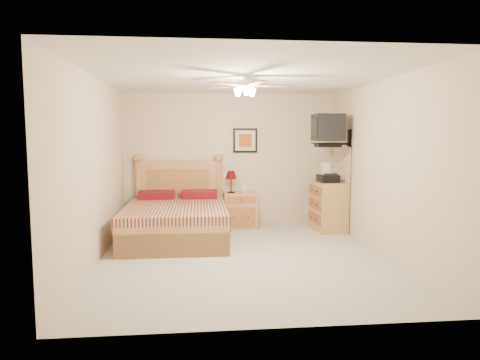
# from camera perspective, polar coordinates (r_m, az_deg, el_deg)

# --- Properties ---
(floor) EXTENTS (4.50, 4.50, 0.00)m
(floor) POSITION_cam_1_polar(r_m,az_deg,el_deg) (6.13, 0.48, -10.28)
(floor) COLOR #AAA59A
(floor) RESTS_ON ground
(ceiling) EXTENTS (4.00, 4.50, 0.04)m
(ceiling) POSITION_cam_1_polar(r_m,az_deg,el_deg) (5.94, 0.50, 13.58)
(ceiling) COLOR white
(ceiling) RESTS_ON ground
(wall_back) EXTENTS (4.00, 0.04, 2.50)m
(wall_back) POSITION_cam_1_polar(r_m,az_deg,el_deg) (8.14, -1.21, 2.68)
(wall_back) COLOR beige
(wall_back) RESTS_ON ground
(wall_front) EXTENTS (4.00, 0.04, 2.50)m
(wall_front) POSITION_cam_1_polar(r_m,az_deg,el_deg) (3.68, 4.25, -1.26)
(wall_front) COLOR beige
(wall_front) RESTS_ON ground
(wall_left) EXTENTS (0.04, 4.50, 2.50)m
(wall_left) POSITION_cam_1_polar(r_m,az_deg,el_deg) (6.03, -18.78, 1.23)
(wall_left) COLOR beige
(wall_left) RESTS_ON ground
(wall_right) EXTENTS (0.04, 4.50, 2.50)m
(wall_right) POSITION_cam_1_polar(r_m,az_deg,el_deg) (6.43, 18.51, 1.52)
(wall_right) COLOR beige
(wall_right) RESTS_ON ground
(bed) EXTENTS (1.62, 2.13, 1.38)m
(bed) POSITION_cam_1_polar(r_m,az_deg,el_deg) (7.05, -8.55, -2.46)
(bed) COLOR tan
(bed) RESTS_ON ground
(nightstand) EXTENTS (0.60, 0.45, 0.65)m
(nightstand) POSITION_cam_1_polar(r_m,az_deg,el_deg) (8.01, -0.01, -4.02)
(nightstand) COLOR #BF7A4F
(nightstand) RESTS_ON ground
(table_lamp) EXTENTS (0.28, 0.28, 0.41)m
(table_lamp) POSITION_cam_1_polar(r_m,az_deg,el_deg) (7.94, -1.20, -0.23)
(table_lamp) COLOR #55070C
(table_lamp) RESTS_ON nightstand
(lotion_bottle) EXTENTS (0.12, 0.12, 0.24)m
(lotion_bottle) POSITION_cam_1_polar(r_m,az_deg,el_deg) (7.99, 0.54, -0.81)
(lotion_bottle) COLOR silver
(lotion_bottle) RESTS_ON nightstand
(framed_picture) EXTENTS (0.46, 0.04, 0.46)m
(framed_picture) POSITION_cam_1_polar(r_m,az_deg,el_deg) (8.13, 0.70, 5.29)
(framed_picture) COLOR black
(framed_picture) RESTS_ON wall_back
(dresser) EXTENTS (0.56, 0.77, 0.88)m
(dresser) POSITION_cam_1_polar(r_m,az_deg,el_deg) (7.93, 11.76, -3.42)
(dresser) COLOR #B3814C
(dresser) RESTS_ON ground
(fax_machine) EXTENTS (0.37, 0.39, 0.35)m
(fax_machine) POSITION_cam_1_polar(r_m,az_deg,el_deg) (7.81, 11.68, 1.00)
(fax_machine) COLOR black
(fax_machine) RESTS_ON dresser
(magazine_lower) EXTENTS (0.28, 0.32, 0.02)m
(magazine_lower) POSITION_cam_1_polar(r_m,az_deg,el_deg) (8.10, 11.12, 0.02)
(magazine_lower) COLOR beige
(magazine_lower) RESTS_ON dresser
(magazine_upper) EXTENTS (0.31, 0.34, 0.02)m
(magazine_upper) POSITION_cam_1_polar(r_m,az_deg,el_deg) (8.10, 11.33, 0.18)
(magazine_upper) COLOR gray
(magazine_upper) RESTS_ON magazine_lower
(wall_tv) EXTENTS (0.56, 0.46, 0.58)m
(wall_tv) POSITION_cam_1_polar(r_m,az_deg,el_deg) (7.57, 12.74, 6.54)
(wall_tv) COLOR black
(wall_tv) RESTS_ON wall_right
(ceiling_fan) EXTENTS (1.14, 1.14, 0.28)m
(ceiling_fan) POSITION_cam_1_polar(r_m,az_deg,el_deg) (5.72, 0.72, 12.45)
(ceiling_fan) COLOR white
(ceiling_fan) RESTS_ON ceiling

